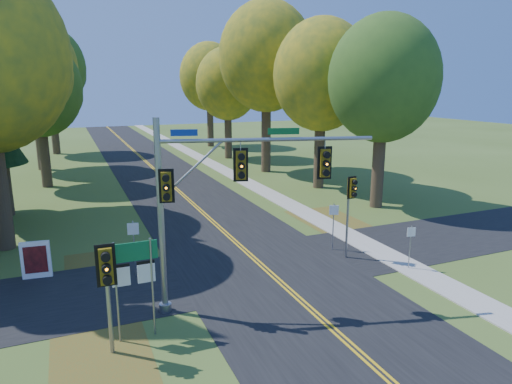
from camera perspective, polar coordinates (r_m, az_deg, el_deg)
name	(u,v)px	position (r m, az deg, el deg)	size (l,w,h in m)	color
ground	(281,283)	(19.83, 3.12, -11.29)	(160.00, 160.00, 0.00)	#3E561E
road_main	(281,283)	(19.83, 3.12, -11.26)	(8.00, 160.00, 0.02)	black
road_cross	(262,266)	(21.49, 0.77, -9.23)	(60.00, 6.00, 0.02)	black
centerline_left	(279,283)	(19.78, 2.86, -11.27)	(0.10, 160.00, 0.01)	gold
centerline_right	(283,282)	(19.86, 3.39, -11.17)	(0.10, 160.00, 0.01)	gold
sidewalk_east	(398,261)	(23.02, 17.31, -8.24)	(1.60, 160.00, 0.06)	#9E998E
leaf_patch_w_near	(113,272)	(21.86, -17.50, -9.50)	(4.00, 6.00, 0.00)	brown
leaf_patch_e	(339,225)	(27.89, 10.37, -4.10)	(3.50, 8.00, 0.00)	brown
leaf_patch_w_far	(102,362)	(15.56, -18.66, -19.45)	(3.00, 5.00, 0.00)	brown
tree_e_a	(384,80)	(31.68, 15.67, 13.35)	(7.20, 7.20, 12.73)	#38281C
tree_e_b	(322,76)	(36.98, 8.25, 14.19)	(7.60, 7.60, 13.33)	#38281C
tree_w_c	(38,88)	(40.69, -25.58, 11.62)	(6.80, 6.80, 11.91)	#38281C
tree_e_c	(267,57)	(43.75, 1.37, 16.48)	(8.80, 8.80, 15.79)	#38281C
tree_w_d	(33,68)	(49.44, -26.09, 13.79)	(8.20, 8.20, 14.56)	#38281C
tree_e_d	(228,84)	(51.99, -3.54, 13.28)	(7.00, 7.00, 12.32)	#38281C
tree_w_e	(49,68)	(60.31, -24.45, 13.90)	(8.40, 8.40, 14.97)	#38281C
tree_e_e	(210,77)	(62.55, -5.82, 14.12)	(7.80, 7.80, 13.74)	#38281C
traffic_mast	(215,190)	(16.25, -5.11, 0.31)	(7.67, 2.22, 7.17)	gray
east_signal_pole	(351,197)	(21.87, 11.78, -0.59)	(0.47, 0.54, 4.09)	gray
ped_signal_pole	(107,274)	(14.48, -18.17, -9.72)	(0.58, 0.67, 3.70)	gray
route_sign_cluster	(134,270)	(15.44, -15.06, -9.38)	(1.60, 0.10, 3.43)	gray
info_kiosk	(36,260)	(22.13, -25.80, -7.66)	(1.21, 0.30, 1.67)	white
reg_sign_e_north	(334,218)	(23.33, 9.67, -3.26)	(0.44, 0.22, 2.44)	gray
reg_sign_e_south	(411,240)	(21.83, 18.76, -5.67)	(0.39, 0.12, 2.06)	gray
reg_sign_w	(134,239)	(20.55, -15.04, -5.66)	(0.48, 0.12, 2.52)	gray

